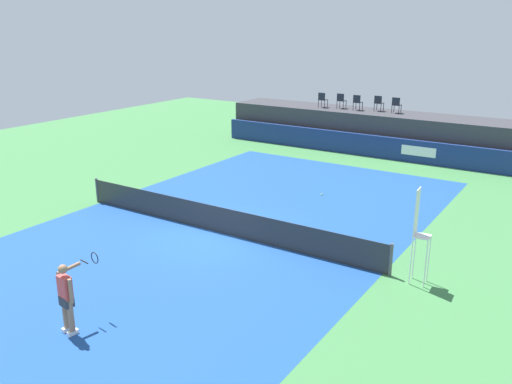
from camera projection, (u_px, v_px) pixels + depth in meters
ground_plane at (264, 209)px, 21.21m from camera, size 48.00×48.00×0.00m
court_inner at (219, 232)px, 18.81m from camera, size 12.00×22.00×0.00m
sponsor_wall at (366, 145)px, 29.42m from camera, size 18.00×0.22×1.20m
spectator_platform at (378, 131)px, 30.72m from camera, size 18.00×2.80×2.20m
spectator_chair_far_left at (323, 99)px, 31.81m from camera, size 0.44×0.44×0.89m
spectator_chair_left at (341, 100)px, 31.43m from camera, size 0.44×0.44×0.89m
spectator_chair_center at (357, 102)px, 30.78m from camera, size 0.45×0.45×0.89m
spectator_chair_right at (379, 103)px, 30.48m from camera, size 0.45×0.45×0.89m
spectator_chair_far_right at (396, 104)px, 29.78m from camera, size 0.45×0.45×0.89m
umpire_chair at (419, 230)px, 14.74m from camera, size 0.47×0.47×2.76m
tennis_net at (219, 220)px, 18.67m from camera, size 12.40×0.02×0.95m
net_post_near at (97, 190)px, 21.87m from camera, size 0.10×0.10×1.00m
net_post_far at (391, 260)px, 15.44m from camera, size 0.10×0.10×1.00m
tennis_player at (67, 296)px, 12.46m from camera, size 0.58×1.19×1.77m
tennis_ball at (322, 194)px, 22.85m from camera, size 0.07×0.07×0.07m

